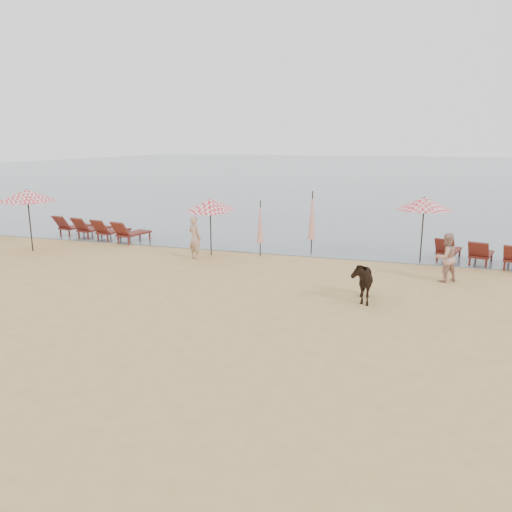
{
  "coord_description": "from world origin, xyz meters",
  "views": [
    {
      "loc": [
        4.41,
        -9.03,
        4.49
      ],
      "look_at": [
        0.0,
        5.0,
        1.1
      ],
      "focal_mm": 35.0,
      "sensor_mm": 36.0,
      "label": 1
    }
  ],
  "objects_px": {
    "umbrella_closed_right": "(312,216)",
    "umbrella_open_right": "(424,203)",
    "umbrella_open_left_b": "(210,204)",
    "beachgoer_right_a": "(446,257)",
    "lounger_cluster_left": "(100,229)",
    "beachgoer_left": "(195,238)",
    "lounger_cluster_right": "(480,253)",
    "cow": "(361,280)",
    "umbrella_open_left_a": "(27,195)",
    "umbrella_closed_left": "(260,222)"
  },
  "relations": [
    {
      "from": "lounger_cluster_right",
      "to": "umbrella_open_left_b",
      "type": "bearing_deg",
      "value": -156.57
    },
    {
      "from": "lounger_cluster_right",
      "to": "lounger_cluster_left",
      "type": "bearing_deg",
      "value": -165.05
    },
    {
      "from": "umbrella_open_left_b",
      "to": "umbrella_closed_left",
      "type": "distance_m",
      "value": 2.11
    },
    {
      "from": "lounger_cluster_right",
      "to": "beachgoer_right_a",
      "type": "relative_size",
      "value": 2.1
    },
    {
      "from": "lounger_cluster_left",
      "to": "lounger_cluster_right",
      "type": "relative_size",
      "value": 1.42
    },
    {
      "from": "umbrella_open_left_b",
      "to": "beachgoer_left",
      "type": "height_order",
      "value": "umbrella_open_left_b"
    },
    {
      "from": "lounger_cluster_right",
      "to": "beachgoer_left",
      "type": "xyz_separation_m",
      "value": [
        -10.51,
        -2.23,
        0.38
      ]
    },
    {
      "from": "umbrella_open_left_b",
      "to": "umbrella_open_right",
      "type": "bearing_deg",
      "value": 7.41
    },
    {
      "from": "lounger_cluster_right",
      "to": "umbrella_closed_left",
      "type": "relative_size",
      "value": 1.51
    },
    {
      "from": "umbrella_open_left_a",
      "to": "umbrella_open_left_b",
      "type": "height_order",
      "value": "umbrella_open_left_a"
    },
    {
      "from": "umbrella_open_left_b",
      "to": "cow",
      "type": "xyz_separation_m",
      "value": [
        6.37,
        -4.19,
        -1.45
      ]
    },
    {
      "from": "beachgoer_left",
      "to": "umbrella_open_left_b",
      "type": "bearing_deg",
      "value": -90.24
    },
    {
      "from": "umbrella_open_left_b",
      "to": "cow",
      "type": "bearing_deg",
      "value": -34.19
    },
    {
      "from": "umbrella_open_left_b",
      "to": "beachgoer_left",
      "type": "xyz_separation_m",
      "value": [
        -0.35,
        -0.78,
        -1.22
      ]
    },
    {
      "from": "umbrella_open_left_a",
      "to": "umbrella_open_right",
      "type": "height_order",
      "value": "umbrella_open_left_a"
    },
    {
      "from": "umbrella_open_left_b",
      "to": "lounger_cluster_right",
      "type": "bearing_deg",
      "value": 7.25
    },
    {
      "from": "umbrella_closed_right",
      "to": "cow",
      "type": "distance_m",
      "value": 6.25
    },
    {
      "from": "umbrella_open_right",
      "to": "beachgoer_left",
      "type": "height_order",
      "value": "umbrella_open_right"
    },
    {
      "from": "lounger_cluster_right",
      "to": "umbrella_closed_left",
      "type": "distance_m",
      "value": 8.33
    },
    {
      "from": "umbrella_open_left_b",
      "to": "beachgoer_right_a",
      "type": "bearing_deg",
      "value": -9.3
    },
    {
      "from": "umbrella_open_left_b",
      "to": "umbrella_open_right",
      "type": "relative_size",
      "value": 0.95
    },
    {
      "from": "lounger_cluster_right",
      "to": "umbrella_closed_right",
      "type": "distance_m",
      "value": 6.44
    },
    {
      "from": "umbrella_closed_right",
      "to": "umbrella_open_right",
      "type": "bearing_deg",
      "value": -3.57
    },
    {
      "from": "cow",
      "to": "umbrella_open_left_a",
      "type": "bearing_deg",
      "value": 159.63
    },
    {
      "from": "lounger_cluster_right",
      "to": "cow",
      "type": "height_order",
      "value": "cow"
    },
    {
      "from": "umbrella_closed_right",
      "to": "cow",
      "type": "relative_size",
      "value": 1.77
    },
    {
      "from": "umbrella_open_right",
      "to": "cow",
      "type": "relative_size",
      "value": 1.73
    },
    {
      "from": "umbrella_open_right",
      "to": "umbrella_closed_right",
      "type": "relative_size",
      "value": 0.98
    },
    {
      "from": "cow",
      "to": "beachgoer_left",
      "type": "distance_m",
      "value": 7.54
    },
    {
      "from": "beachgoer_left",
      "to": "umbrella_closed_right",
      "type": "bearing_deg",
      "value": -128.14
    },
    {
      "from": "lounger_cluster_left",
      "to": "umbrella_open_right",
      "type": "bearing_deg",
      "value": 10.14
    },
    {
      "from": "beachgoer_left",
      "to": "umbrella_open_right",
      "type": "bearing_deg",
      "value": -143.06
    },
    {
      "from": "lounger_cluster_right",
      "to": "cow",
      "type": "relative_size",
      "value": 2.33
    },
    {
      "from": "umbrella_open_right",
      "to": "beachgoer_left",
      "type": "distance_m",
      "value": 8.74
    },
    {
      "from": "umbrella_open_right",
      "to": "umbrella_open_left_a",
      "type": "bearing_deg",
      "value": 167.55
    },
    {
      "from": "lounger_cluster_left",
      "to": "umbrella_open_right",
      "type": "height_order",
      "value": "umbrella_open_right"
    },
    {
      "from": "umbrella_open_left_a",
      "to": "beachgoer_left",
      "type": "bearing_deg",
      "value": -12.63
    },
    {
      "from": "cow",
      "to": "beachgoer_right_a",
      "type": "relative_size",
      "value": 0.9
    },
    {
      "from": "lounger_cluster_right",
      "to": "umbrella_open_left_a",
      "type": "xyz_separation_m",
      "value": [
        -17.61,
        -2.98,
        1.87
      ]
    },
    {
      "from": "cow",
      "to": "beachgoer_left",
      "type": "height_order",
      "value": "beachgoer_left"
    },
    {
      "from": "umbrella_closed_left",
      "to": "umbrella_open_left_b",
      "type": "bearing_deg",
      "value": -168.45
    },
    {
      "from": "umbrella_open_left_a",
      "to": "cow",
      "type": "distance_m",
      "value": 14.18
    },
    {
      "from": "umbrella_open_left_a",
      "to": "umbrella_closed_left",
      "type": "relative_size",
      "value": 1.16
    },
    {
      "from": "umbrella_closed_right",
      "to": "cow",
      "type": "height_order",
      "value": "umbrella_closed_right"
    },
    {
      "from": "lounger_cluster_left",
      "to": "lounger_cluster_right",
      "type": "height_order",
      "value": "lounger_cluster_left"
    },
    {
      "from": "lounger_cluster_left",
      "to": "umbrella_open_left_a",
      "type": "distance_m",
      "value": 3.78
    },
    {
      "from": "cow",
      "to": "lounger_cluster_right",
      "type": "bearing_deg",
      "value": 46.62
    },
    {
      "from": "umbrella_open_left_b",
      "to": "cow",
      "type": "distance_m",
      "value": 7.76
    },
    {
      "from": "umbrella_open_right",
      "to": "umbrella_closed_right",
      "type": "bearing_deg",
      "value": 154.1
    },
    {
      "from": "umbrella_closed_left",
      "to": "beachgoer_left",
      "type": "relative_size",
      "value": 1.34
    }
  ]
}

